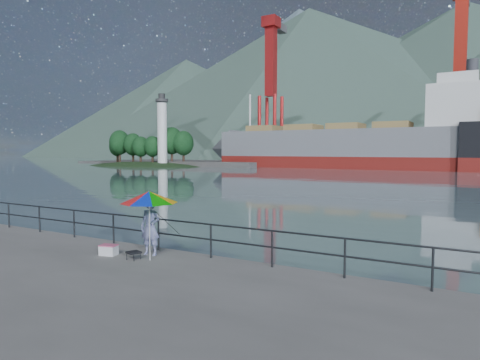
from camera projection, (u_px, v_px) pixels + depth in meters
name	position (u px, v px, depth m)	size (l,w,h in m)	color
harbor_water	(447.00, 161.00, 125.00)	(500.00, 280.00, 0.00)	slate
guardrail	(135.00, 231.00, 14.09)	(22.00, 0.06, 1.03)	#2D3033
lighthouse_islet	(144.00, 164.00, 93.60)	(48.00, 26.40, 19.20)	#263F1E
fisherman	(150.00, 227.00, 12.95)	(0.62, 0.41, 1.70)	navy
beach_umbrella	(149.00, 197.00, 12.22)	(1.73, 1.73, 2.01)	white
folding_stool	(134.00, 255.00, 12.44)	(0.45, 0.45, 0.23)	black
cooler_bag	(109.00, 250.00, 12.97)	(0.49, 0.33, 0.28)	silver
fishing_rod	(165.00, 247.00, 14.03)	(0.02, 0.02, 2.21)	black
bulk_carrier	(365.00, 145.00, 79.21)	(53.28, 9.22, 14.50)	maroon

